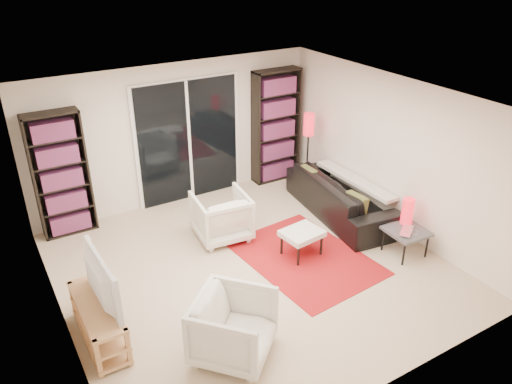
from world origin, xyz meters
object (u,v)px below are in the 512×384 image
sofa (341,196)px  armchair_front (234,327)px  ottoman (302,234)px  bookshelf_right (276,126)px  floor_lamp (309,132)px  tv_stand (99,321)px  bookshelf_left (61,175)px  armchair_back (221,216)px  side_table (406,232)px

sofa → armchair_front: size_ratio=2.75×
sofa → ottoman: sofa is taller
bookshelf_right → armchair_front: size_ratio=2.54×
armchair_front → sofa: bearing=-9.9°
sofa → floor_lamp: bearing=3.5°
bookshelf_right → tv_stand: (-4.10, -2.65, -0.79)m
bookshelf_left → armchair_front: bearing=-75.3°
bookshelf_right → tv_stand: bookshelf_right is taller
sofa → ottoman: bearing=125.1°
armchair_back → armchair_front: bearing=72.1°
armchair_back → side_table: bearing=145.8°
tv_stand → floor_lamp: bearing=24.4°
armchair_back → ottoman: bearing=133.0°
tv_stand → bookshelf_right: bearing=32.9°
bookshelf_right → floor_lamp: 0.73m
bookshelf_left → ottoman: 3.71m
armchair_back → side_table: 2.74m
sofa → bookshelf_left: bearing=73.8°
bookshelf_right → armchair_front: 4.70m
bookshelf_right → armchair_front: bookshelf_right is taller
side_table → tv_stand: bearing=173.1°
sofa → armchair_front: armchair_front is taller
sofa → armchair_back: bearing=87.3°
bookshelf_right → ottoman: bookshelf_right is taller
armchair_back → ottoman: 1.29m
tv_stand → ottoman: bearing=4.4°
ottoman → floor_lamp: floor_lamp is taller
bookshelf_right → armchair_front: (-2.90, -3.64, -0.67)m
armchair_back → side_table: (2.08, -1.78, -0.01)m
tv_stand → side_table: (4.30, -0.52, 0.10)m
tv_stand → ottoman: size_ratio=1.98×
tv_stand → side_table: bearing=-6.9°
sofa → ottoman: (-1.28, -0.67, 0.01)m
bookshelf_left → armchair_back: size_ratio=2.42×
sofa → floor_lamp: floor_lamp is taller
tv_stand → floor_lamp: (4.34, 1.97, 0.85)m
bookshelf_right → ottoman: bearing=-114.7°
bookshelf_left → armchair_front: 3.81m
sofa → armchair_back: size_ratio=2.82×
tv_stand → sofa: sofa is taller
sofa → tv_stand: bearing=109.3°
ottoman → bookshelf_right: bearing=65.3°
bookshelf_right → side_table: 3.25m
bookshelf_right → sofa: 1.90m
sofa → armchair_back: 2.07m
side_table → armchair_front: bearing=-171.3°
bookshelf_left → tv_stand: 2.76m
armchair_front → bookshelf_left: bearing=63.1°
bookshelf_left → floor_lamp: bookshelf_left is taller
bookshelf_left → armchair_back: bearing=-35.1°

